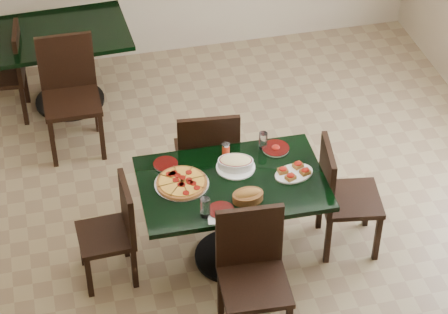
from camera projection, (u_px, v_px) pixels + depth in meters
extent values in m
plane|color=olive|center=(232.00, 235.00, 6.72)|extent=(5.50, 5.50, 0.00)
cube|color=black|center=(232.00, 183.00, 6.07)|extent=(1.31, 0.86, 0.04)
cylinder|color=black|center=(232.00, 223.00, 6.31)|extent=(0.11, 0.11, 0.71)
cylinder|color=black|center=(232.00, 256.00, 6.52)|extent=(0.55, 0.55, 0.03)
cube|color=black|center=(61.00, 34.00, 7.64)|extent=(1.19, 0.89, 0.04)
cylinder|color=black|center=(66.00, 70.00, 7.87)|extent=(0.13, 0.13, 0.71)
cylinder|color=black|center=(70.00, 100.00, 8.09)|extent=(0.63, 0.63, 0.03)
cube|color=black|center=(206.00, 156.00, 6.72)|extent=(0.50, 0.50, 0.04)
cube|color=black|center=(209.00, 145.00, 6.39)|extent=(0.46, 0.09, 0.49)
cube|color=black|center=(228.00, 162.00, 7.05)|extent=(0.04, 0.04, 0.45)
cube|color=black|center=(235.00, 194.00, 6.74)|extent=(0.04, 0.04, 0.45)
cube|color=black|center=(179.00, 166.00, 7.01)|extent=(0.04, 0.04, 0.45)
cube|color=black|center=(184.00, 199.00, 6.70)|extent=(0.04, 0.04, 0.45)
cube|color=black|center=(255.00, 286.00, 5.69)|extent=(0.47, 0.47, 0.04)
cube|color=black|center=(249.00, 236.00, 5.69)|extent=(0.45, 0.07, 0.48)
cube|color=black|center=(221.00, 292.00, 5.97)|extent=(0.04, 0.04, 0.44)
cube|color=black|center=(276.00, 285.00, 6.02)|extent=(0.04, 0.04, 0.44)
cube|color=black|center=(351.00, 199.00, 6.38)|extent=(0.49, 0.49, 0.04)
cube|color=black|center=(327.00, 175.00, 6.21)|extent=(0.11, 0.43, 0.46)
cube|color=black|center=(377.00, 238.00, 6.39)|extent=(0.05, 0.05, 0.42)
cube|color=black|center=(328.00, 241.00, 6.37)|extent=(0.05, 0.05, 0.42)
cube|color=black|center=(367.00, 205.00, 6.68)|extent=(0.05, 0.05, 0.42)
cube|color=black|center=(320.00, 207.00, 6.66)|extent=(0.05, 0.05, 0.42)
cube|color=black|center=(105.00, 236.00, 6.15)|extent=(0.40, 0.40, 0.04)
cube|color=black|center=(127.00, 208.00, 6.04)|extent=(0.06, 0.39, 0.41)
cube|color=black|center=(82.00, 246.00, 6.36)|extent=(0.04, 0.04, 0.37)
cube|color=black|center=(126.00, 237.00, 6.43)|extent=(0.04, 0.04, 0.37)
cube|color=black|center=(89.00, 277.00, 6.12)|extent=(0.04, 0.04, 0.37)
cube|color=black|center=(134.00, 268.00, 6.19)|extent=(0.04, 0.04, 0.37)
cube|color=black|center=(72.00, 102.00, 7.26)|extent=(0.47, 0.47, 0.04)
cube|color=black|center=(66.00, 61.00, 7.25)|extent=(0.47, 0.04, 0.50)
cube|color=black|center=(53.00, 144.00, 7.23)|extent=(0.04, 0.04, 0.46)
cube|color=black|center=(49.00, 116.00, 7.54)|extent=(0.04, 0.04, 0.46)
cube|color=black|center=(102.00, 137.00, 7.30)|extent=(0.04, 0.04, 0.46)
cube|color=black|center=(96.00, 109.00, 7.61)|extent=(0.04, 0.04, 0.46)
cube|color=black|center=(1.00, 76.00, 7.68)|extent=(0.44, 0.44, 0.04)
cube|color=black|center=(18.00, 51.00, 7.55)|extent=(0.08, 0.41, 0.44)
cube|color=black|center=(25.00, 84.00, 7.97)|extent=(0.04, 0.04, 0.40)
cube|color=black|center=(24.00, 106.00, 7.71)|extent=(0.04, 0.04, 0.40)
cylinder|color=silver|center=(182.00, 184.00, 6.03)|extent=(0.38, 0.38, 0.01)
cylinder|color=#964E20|center=(182.00, 183.00, 6.02)|extent=(0.35, 0.35, 0.02)
cylinder|color=gold|center=(182.00, 181.00, 6.01)|extent=(0.32, 0.32, 0.01)
cylinder|color=white|center=(236.00, 167.00, 6.17)|extent=(0.28, 0.28, 0.01)
ellipsoid|color=beige|center=(236.00, 160.00, 6.13)|extent=(0.25, 0.20, 0.04)
ellipsoid|color=#955F29|center=(248.00, 194.00, 5.87)|extent=(0.19, 0.10, 0.08)
cylinder|color=white|center=(221.00, 211.00, 5.81)|extent=(0.18, 0.18, 0.01)
cylinder|color=#340403|center=(221.00, 210.00, 5.81)|extent=(0.18, 0.18, 0.00)
cylinder|color=white|center=(276.00, 149.00, 6.33)|extent=(0.19, 0.19, 0.01)
cylinder|color=#340403|center=(276.00, 148.00, 6.33)|extent=(0.20, 0.20, 0.00)
ellipsoid|color=#A51908|center=(276.00, 147.00, 6.33)|extent=(0.06, 0.06, 0.03)
cylinder|color=white|center=(166.00, 164.00, 6.19)|extent=(0.17, 0.17, 0.01)
cylinder|color=#340403|center=(166.00, 164.00, 6.19)|extent=(0.18, 0.18, 0.00)
cube|color=silver|center=(218.00, 217.00, 5.77)|extent=(0.16, 0.16, 0.00)
cube|color=silver|center=(221.00, 216.00, 5.78)|extent=(0.03, 0.13, 0.00)
cylinder|color=silver|center=(263.00, 141.00, 6.31)|extent=(0.06, 0.06, 0.13)
cylinder|color=silver|center=(205.00, 207.00, 5.74)|extent=(0.07, 0.07, 0.15)
cylinder|color=red|center=(226.00, 150.00, 6.26)|extent=(0.06, 0.06, 0.09)
cylinder|color=silver|center=(226.00, 144.00, 6.23)|extent=(0.06, 0.06, 0.01)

